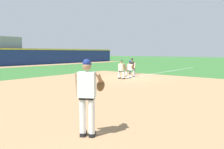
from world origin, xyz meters
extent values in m
plane|color=#336B2D|center=(0.00, 0.00, 0.00)|extent=(160.00, 160.00, 0.00)
cube|color=#A87F56|center=(-5.33, -3.04, 0.00)|extent=(18.00, 18.00, 0.01)
cube|color=#A87F56|center=(0.00, 20.00, 0.00)|extent=(48.00, 3.20, 0.01)
cube|color=white|center=(7.32, 0.00, 0.01)|extent=(14.65, 0.10, 0.00)
cube|color=white|center=(0.00, 0.00, 0.04)|extent=(0.38, 0.38, 0.09)
sphere|color=white|center=(-2.73, -1.77, 0.04)|extent=(0.07, 0.07, 0.07)
cube|color=black|center=(-10.69, -5.96, 0.04)|extent=(0.28, 0.22, 0.09)
cylinder|color=white|center=(-10.72, -5.98, 0.50)|extent=(0.15, 0.15, 0.84)
cube|color=black|center=(-10.58, -6.15, 0.04)|extent=(0.28, 0.22, 0.09)
cylinder|color=white|center=(-10.61, -6.17, 0.50)|extent=(0.15, 0.15, 0.84)
cube|color=black|center=(-10.67, -6.08, 0.94)|extent=(0.34, 0.39, 0.06)
cube|color=white|center=(-10.67, -6.08, 1.26)|extent=(0.41, 0.47, 0.60)
sphere|color=#9E7051|center=(-10.65, -6.07, 1.69)|extent=(0.21, 0.21, 0.21)
sphere|color=navy|center=(-10.65, -6.07, 1.76)|extent=(0.20, 0.20, 0.20)
cube|color=navy|center=(-10.57, -6.02, 1.74)|extent=(0.18, 0.20, 0.02)
cylinder|color=#9E7051|center=(-10.73, -5.82, 1.23)|extent=(0.21, 0.17, 0.59)
cylinder|color=#9E7051|center=(-10.29, -6.15, 1.35)|extent=(0.50, 0.34, 0.41)
ellipsoid|color=brown|center=(-10.21, -6.11, 1.19)|extent=(0.36, 0.32, 0.34)
cube|color=black|center=(0.73, 0.08, 0.04)|extent=(0.28, 0.22, 0.09)
cylinder|color=white|center=(0.76, 0.10, 0.28)|extent=(0.15, 0.15, 0.40)
cube|color=black|center=(0.43, 0.60, 0.04)|extent=(0.28, 0.22, 0.09)
cylinder|color=white|center=(0.47, 0.62, 0.28)|extent=(0.15, 0.15, 0.40)
cube|color=black|center=(0.62, 0.36, 0.50)|extent=(0.34, 0.39, 0.06)
cube|color=white|center=(0.62, 0.36, 0.78)|extent=(0.41, 0.47, 0.52)
sphere|color=brown|center=(0.60, 0.35, 1.17)|extent=(0.21, 0.21, 0.21)
sphere|color=navy|center=(0.60, 0.35, 1.24)|extent=(0.20, 0.20, 0.20)
cube|color=navy|center=(0.52, 0.31, 1.22)|extent=(0.18, 0.20, 0.02)
cylinder|color=brown|center=(0.38, -0.06, 0.92)|extent=(0.55, 0.37, 0.24)
cylinder|color=brown|center=(0.41, 0.53, 0.72)|extent=(0.25, 0.20, 0.58)
ellipsoid|color=brown|center=(0.19, -0.17, 0.85)|extent=(0.29, 0.28, 0.35)
cube|color=black|center=(-1.02, 0.22, 0.04)|extent=(0.26, 0.11, 0.09)
cylinder|color=white|center=(-1.06, 0.22, 0.33)|extent=(0.15, 0.15, 0.50)
cube|color=black|center=(-1.03, -0.18, 0.04)|extent=(0.26, 0.11, 0.09)
cylinder|color=white|center=(-1.07, -0.18, 0.33)|extent=(0.15, 0.15, 0.50)
cube|color=black|center=(-1.06, 0.02, 0.60)|extent=(0.21, 0.34, 0.06)
cube|color=beige|center=(-1.06, 0.02, 0.89)|extent=(0.25, 0.40, 0.54)
sphere|color=#9E7051|center=(-1.04, 0.02, 1.29)|extent=(0.21, 0.21, 0.21)
sphere|color=#194C28|center=(-1.04, 0.02, 1.36)|extent=(0.20, 0.20, 0.20)
cube|color=#194C28|center=(-0.95, 0.01, 1.34)|extent=(0.11, 0.17, 0.02)
cylinder|color=#9E7051|center=(-0.91, 0.26, 0.86)|extent=(0.33, 0.09, 0.56)
cylinder|color=#9E7051|center=(-0.92, -0.24, 0.86)|extent=(0.33, 0.09, 0.56)
cube|color=black|center=(2.44, 1.14, 0.04)|extent=(0.28, 0.22, 0.09)
cylinder|color=#515154|center=(2.47, 1.16, 0.33)|extent=(0.15, 0.15, 0.50)
cube|color=black|center=(2.24, 1.49, 0.04)|extent=(0.28, 0.22, 0.09)
cylinder|color=#515154|center=(2.28, 1.51, 0.33)|extent=(0.15, 0.15, 0.50)
cube|color=black|center=(2.37, 1.33, 0.60)|extent=(0.34, 0.39, 0.06)
cube|color=#232326|center=(2.37, 1.33, 0.89)|extent=(0.41, 0.47, 0.54)
sphere|color=#DBB28E|center=(2.36, 1.32, 1.29)|extent=(0.21, 0.21, 0.21)
sphere|color=black|center=(2.36, 1.32, 1.36)|extent=(0.20, 0.20, 0.20)
cube|color=black|center=(2.28, 1.28, 1.34)|extent=(0.18, 0.20, 0.02)
cylinder|color=#DBB28E|center=(2.37, 1.04, 0.86)|extent=(0.33, 0.24, 0.56)
cylinder|color=#DBB28E|center=(2.12, 1.48, 0.86)|extent=(0.33, 0.24, 0.56)
cube|color=navy|center=(0.00, 22.00, 1.30)|extent=(48.00, 0.50, 2.60)
cube|color=gold|center=(0.00, 21.98, 2.48)|extent=(48.00, 0.54, 0.20)
cube|color=#236038|center=(0.60, 23.47, 2.94)|extent=(0.47, 0.20, 0.44)
cube|color=#236038|center=(1.19, 23.47, 2.94)|extent=(0.47, 0.20, 0.44)
cube|color=#236038|center=(1.79, 23.47, 2.94)|extent=(0.47, 0.20, 0.44)
cube|color=#236038|center=(2.38, 23.47, 2.94)|extent=(0.47, 0.20, 0.44)
cube|color=#236038|center=(2.98, 23.47, 2.94)|extent=(0.47, 0.20, 0.44)
cube|color=#236038|center=(1.19, 24.32, 3.49)|extent=(0.47, 0.20, 0.44)
cube|color=#236038|center=(1.79, 24.32, 3.49)|extent=(0.47, 0.20, 0.44)
cube|color=#236038|center=(2.38, 24.32, 3.49)|extent=(0.47, 0.20, 0.44)
cube|color=#236038|center=(2.98, 24.32, 3.49)|extent=(0.47, 0.20, 0.44)
cube|color=#236038|center=(1.79, 25.17, 4.04)|extent=(0.47, 0.20, 0.44)
cube|color=#236038|center=(2.38, 25.17, 4.04)|extent=(0.47, 0.20, 0.44)
cube|color=#236038|center=(2.98, 25.17, 4.04)|extent=(0.47, 0.20, 0.44)
camera|label=1|loc=(-14.23, -9.71, 2.02)|focal=35.00mm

